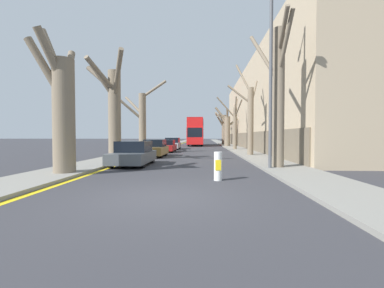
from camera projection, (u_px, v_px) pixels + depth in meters
The scene contains 20 objects.
ground_plane at pixel (161, 198), 6.85m from camera, with size 300.00×300.00×0.00m, color #333338.
sidewalk_left at pixel (176, 143), 57.02m from camera, with size 2.44×120.00×0.12m, color gray.
sidewalk_right at pixel (223, 143), 56.51m from camera, with size 2.44×120.00×0.12m, color gray.
building_facade_right at pixel (284, 109), 32.99m from camera, with size 10.08×42.42×10.39m.
kerb_line_stripe at pixel (182, 143), 56.95m from camera, with size 0.24×120.00×0.01m, color yellow.
street_tree_left_0 at pixel (62, 107), 10.76m from camera, with size 1.75×2.75×6.28m.
street_tree_left_1 at pixel (113, 109), 16.93m from camera, with size 3.58×3.28×6.65m.
street_tree_left_2 at pixel (142, 120), 24.84m from camera, with size 4.63×2.72×6.99m.
street_tree_right_0 at pixel (278, 92), 12.56m from camera, with size 1.48×3.57×7.18m.
street_tree_right_1 at pixel (250, 116), 21.09m from camera, with size 2.83×2.18×7.82m.
street_tree_right_2 at pixel (235, 124), 29.94m from camera, with size 2.75×4.18×6.25m.
street_tree_right_3 at pixel (227, 129), 39.59m from camera, with size 3.81×2.24×6.16m.
street_tree_right_4 at pixel (223, 127), 47.87m from camera, with size 2.15×2.73×6.66m.
double_decker_bus at pixel (196, 131), 44.53m from camera, with size 2.57×11.16×4.57m.
parked_car_0 at pixel (133, 154), 14.49m from camera, with size 1.89×4.02×1.36m.
parked_car_1 at pixel (155, 148), 20.69m from camera, with size 1.72×4.03×1.37m.
parked_car_2 at pixel (166, 146), 26.64m from camera, with size 1.89×3.94×1.25m.
parked_car_3 at pixel (173, 144), 32.16m from camera, with size 1.81×4.43×1.43m.
lamp_post at pixel (269, 63), 12.19m from camera, with size 1.40×0.20×9.34m.
traffic_bollard at pixel (218, 166), 9.49m from camera, with size 0.30×0.31×1.06m.
Camera 1 is at (1.16, -6.75, 1.65)m, focal length 24.00 mm.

